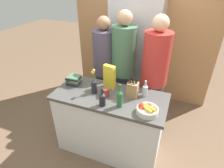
{
  "coord_description": "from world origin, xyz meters",
  "views": [
    {
      "loc": [
        0.74,
        -1.8,
        2.23
      ],
      "look_at": [
        0.0,
        0.08,
        1.04
      ],
      "focal_mm": 30.0,
      "sensor_mm": 36.0,
      "label": 1
    }
  ],
  "objects": [
    {
      "name": "knife_block",
      "position": [
        0.27,
        0.08,
        1.01
      ],
      "size": [
        0.13,
        0.11,
        0.26
      ],
      "color": "#A87A4C",
      "rests_on": "kitchen_island"
    },
    {
      "name": "person_at_sink",
      "position": [
        -0.37,
        0.69,
        0.97
      ],
      "size": [
        0.35,
        0.35,
        1.72
      ],
      "rotation": [
        0.0,
        0.0,
        0.42
      ],
      "color": "#383842",
      "rests_on": "ground_plane"
    },
    {
      "name": "book_stack",
      "position": [
        -0.56,
        0.07,
        0.98
      ],
      "size": [
        0.2,
        0.15,
        0.12
      ],
      "color": "#232328",
      "rests_on": "kitchen_island"
    },
    {
      "name": "kitchen_island",
      "position": [
        0.0,
        0.0,
        0.46
      ],
      "size": [
        1.43,
        0.65,
        0.92
      ],
      "color": "silver",
      "rests_on": "ground_plane"
    },
    {
      "name": "person_in_blue",
      "position": [
        -0.05,
        0.69,
        1.03
      ],
      "size": [
        0.36,
        0.36,
        1.83
      ],
      "rotation": [
        0.0,
        0.0,
        0.29
      ],
      "color": "#383842",
      "rests_on": "ground_plane"
    },
    {
      "name": "back_wall_wood",
      "position": [
        0.0,
        1.63,
        1.3
      ],
      "size": [
        2.63,
        0.12,
        2.6
      ],
      "color": "#AD7A4C",
      "rests_on": "ground_plane"
    },
    {
      "name": "flower_vase",
      "position": [
        -0.21,
        -0.01,
        1.05
      ],
      "size": [
        0.07,
        0.07,
        0.34
      ],
      "color": "#232328",
      "rests_on": "kitchen_island"
    },
    {
      "name": "fruit_bowl",
      "position": [
        0.51,
        -0.17,
        0.96
      ],
      "size": [
        0.24,
        0.24,
        0.11
      ],
      "color": "silver",
      "rests_on": "kitchen_island"
    },
    {
      "name": "refrigerator",
      "position": [
        -0.01,
        1.27,
        0.98
      ],
      "size": [
        0.81,
        0.63,
        1.96
      ],
      "color": "#B7B7BC",
      "rests_on": "ground_plane"
    },
    {
      "name": "bottle_vinegar",
      "position": [
        0.19,
        -0.17,
        1.03
      ],
      "size": [
        0.07,
        0.07,
        0.29
      ],
      "color": "#286633",
      "rests_on": "kitchen_island"
    },
    {
      "name": "cereal_box",
      "position": [
        -0.08,
        0.19,
        1.07
      ],
      "size": [
        0.17,
        0.09,
        0.31
      ],
      "color": "yellow",
      "rests_on": "kitchen_island"
    },
    {
      "name": "bottle_oil",
      "position": [
        0.0,
        -0.22,
        1.0
      ],
      "size": [
        0.07,
        0.07,
        0.22
      ],
      "color": "black",
      "rests_on": "kitchen_island"
    },
    {
      "name": "ground_plane",
      "position": [
        0.0,
        0.0,
        0.0
      ],
      "size": [
        14.0,
        14.0,
        0.0
      ],
      "primitive_type": "plane",
      "color": "brown"
    },
    {
      "name": "bottle_wine",
      "position": [
        0.41,
        0.15,
        1.0
      ],
      "size": [
        0.06,
        0.06,
        0.21
      ],
      "color": "#B2BCC1",
      "rests_on": "kitchen_island"
    },
    {
      "name": "person_in_red_tee",
      "position": [
        0.44,
        0.59,
        1.02
      ],
      "size": [
        0.36,
        0.36,
        1.82
      ],
      "rotation": [
        0.0,
        0.0,
        -0.24
      ],
      "color": "#383842",
      "rests_on": "ground_plane"
    },
    {
      "name": "coffee_mug",
      "position": [
        -0.04,
        -0.03,
        0.97
      ],
      "size": [
        0.08,
        0.12,
        0.1
      ],
      "color": "#99332D",
      "rests_on": "kitchen_island"
    }
  ]
}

